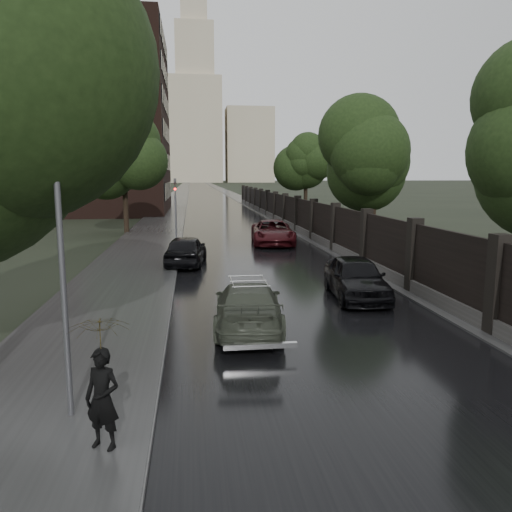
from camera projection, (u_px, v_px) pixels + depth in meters
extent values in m
plane|color=black|center=(409.00, 448.00, 7.75)|extent=(800.00, 800.00, 0.00)
cube|color=black|center=(200.00, 186.00, 193.78)|extent=(8.00, 420.00, 0.02)
cube|color=#2D2D2D|center=(184.00, 186.00, 193.01)|extent=(4.00, 420.00, 0.16)
cube|color=#2D2D2D|center=(214.00, 186.00, 194.46)|extent=(3.00, 420.00, 0.08)
cube|color=#383533|center=(292.00, 226.00, 39.62)|extent=(0.40, 75.00, 0.50)
cube|color=black|center=(292.00, 210.00, 39.42)|extent=(0.15, 75.00, 2.00)
cube|color=black|center=(243.00, 194.00, 76.65)|extent=(0.45, 0.45, 2.70)
cylinder|color=black|center=(125.00, 193.00, 35.65)|extent=(0.36, 0.36, 5.85)
sphere|color=black|center=(124.00, 160.00, 35.28)|extent=(4.25, 4.25, 4.25)
cylinder|color=black|center=(373.00, 200.00, 29.79)|extent=(0.36, 0.36, 5.53)
sphere|color=black|center=(375.00, 162.00, 29.44)|extent=(4.08, 4.08, 4.08)
cylinder|color=black|center=(306.00, 191.00, 47.42)|extent=(0.36, 0.36, 5.53)
sphere|color=black|center=(306.00, 167.00, 47.06)|extent=(4.08, 4.08, 4.08)
cylinder|color=#59595E|center=(63.00, 280.00, 8.14)|extent=(0.10, 0.10, 5.00)
cube|color=#59595E|center=(53.00, 119.00, 7.73)|extent=(0.25, 0.12, 0.12)
cylinder|color=#59595E|center=(176.00, 219.00, 31.45)|extent=(0.12, 0.12, 3.00)
imported|color=#59595E|center=(175.00, 187.00, 31.13)|extent=(0.16, 0.20, 1.00)
sphere|color=#FF0C0C|center=(175.00, 189.00, 31.01)|extent=(0.14, 0.14, 0.14)
cube|color=black|center=(55.00, 122.00, 54.80)|extent=(24.00, 18.00, 20.00)
cube|color=tan|center=(142.00, 145.00, 293.93)|extent=(28.00, 22.00, 44.00)
cube|color=tan|center=(249.00, 146.00, 301.98)|extent=(28.00, 22.00, 44.00)
cube|color=tan|center=(196.00, 131.00, 296.68)|extent=(30.00, 30.00, 60.00)
cube|color=tan|center=(195.00, 61.00, 290.28)|extent=(22.00, 22.00, 40.00)
cube|color=tan|center=(194.00, 6.00, 285.48)|extent=(15.00, 15.00, 30.00)
imported|color=#3E4436|center=(248.00, 306.00, 13.69)|extent=(2.22, 4.63, 1.30)
imported|color=black|center=(186.00, 250.00, 23.36)|extent=(2.17, 4.41, 1.45)
imported|color=black|center=(356.00, 278.00, 17.08)|extent=(2.08, 4.41, 1.46)
imported|color=#340B0F|center=(273.00, 232.00, 30.51)|extent=(2.89, 5.53, 1.49)
imported|color=black|center=(103.00, 399.00, 7.37)|extent=(0.66, 0.57, 1.54)
imported|color=black|center=(98.00, 319.00, 7.17)|extent=(1.19, 1.20, 0.82)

